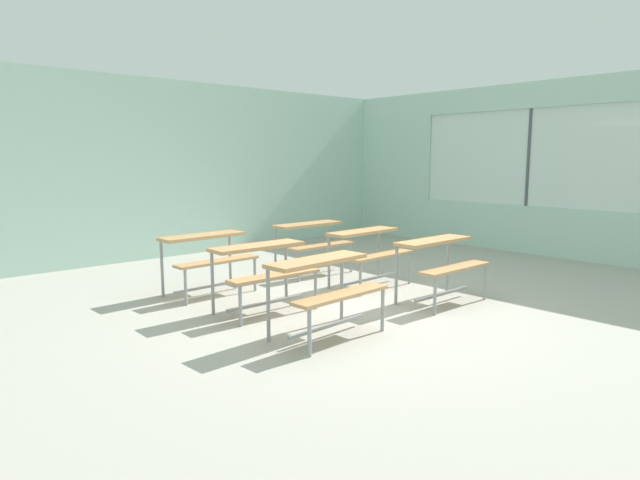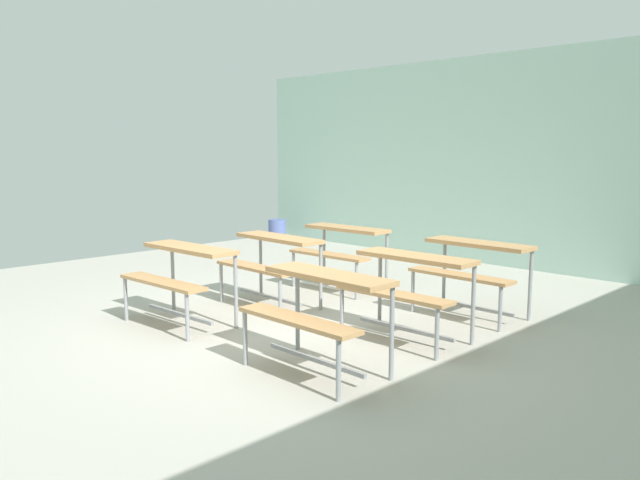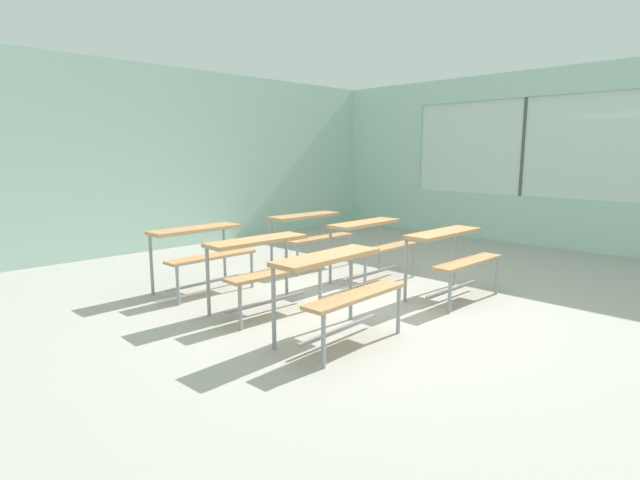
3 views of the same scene
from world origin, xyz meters
name	(u,v)px [view 2 (image 2 of 3)]	position (x,y,z in m)	size (l,w,h in m)	color
ground	(275,333)	(0.00, 0.00, -0.03)	(10.00, 9.00, 0.05)	#ADA89E
wall_back	(517,161)	(0.00, 4.50, 1.50)	(10.00, 0.12, 3.00)	silver
desk_bench_r0c0	(181,266)	(-0.80, -0.48, 0.56)	(1.13, 0.64, 0.74)	tan
desk_bench_r0c1	(318,298)	(1.05, -0.48, 0.56)	(1.11, 0.60, 0.74)	tan
desk_bench_r1c0	(271,254)	(-0.74, 0.60, 0.56)	(1.11, 0.62, 0.74)	tan
desk_bench_r1c1	(408,276)	(1.03, 0.64, 0.56)	(1.11, 0.62, 0.74)	tan
desk_bench_r2c0	(341,242)	(-0.77, 1.72, 0.56)	(1.12, 0.62, 0.74)	tan
desk_bench_r2c1	(472,260)	(1.00, 1.74, 0.56)	(1.11, 0.61, 0.74)	tan
trash_bin	(277,230)	(-4.38, 3.87, 0.19)	(0.33, 0.33, 0.39)	#51609E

